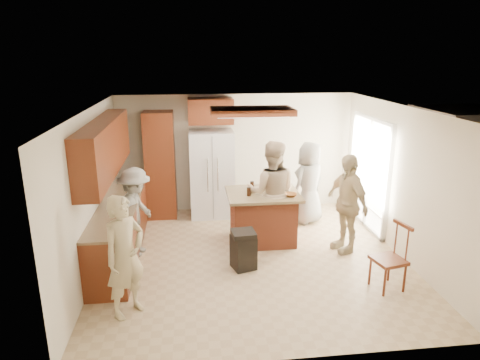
{
  "coord_description": "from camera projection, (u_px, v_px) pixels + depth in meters",
  "views": [
    {
      "loc": [
        -0.97,
        -6.45,
        3.31
      ],
      "look_at": [
        -0.12,
        0.77,
        1.15
      ],
      "focal_mm": 32.0,
      "sensor_mm": 36.0,
      "label": 1
    }
  ],
  "objects": [
    {
      "name": "person_front_left",
      "position": [
        125.0,
        256.0,
        5.46
      ],
      "size": [
        0.73,
        0.73,
        1.64
      ],
      "primitive_type": "imported",
      "rotation": [
        0.0,
        0.0,
        0.81
      ],
      "color": "tan",
      "rests_on": "ground"
    },
    {
      "name": "person_behind_right",
      "position": [
        309.0,
        183.0,
        8.51
      ],
      "size": [
        0.96,
        0.9,
        1.66
      ],
      "primitive_type": "imported",
      "rotation": [
        0.0,
        0.0,
        3.76
      ],
      "color": "gray",
      "rests_on": "ground"
    },
    {
      "name": "person_behind_left",
      "position": [
        272.0,
        193.0,
        7.59
      ],
      "size": [
        1.01,
        0.74,
        1.87
      ],
      "primitive_type": "imported",
      "rotation": [
        0.0,
        0.0,
        2.93
      ],
      "color": "tan",
      "rests_on": "ground"
    },
    {
      "name": "back_wall_units",
      "position": [
        173.0,
        151.0,
        8.74
      ],
      "size": [
        1.8,
        0.6,
        2.45
      ],
      "color": "maroon",
      "rests_on": "ground"
    },
    {
      "name": "refrigerator",
      "position": [
        212.0,
        174.0,
        8.89
      ],
      "size": [
        0.9,
        0.76,
        1.8
      ],
      "color": "white",
      "rests_on": "ground"
    },
    {
      "name": "person_counter",
      "position": [
        136.0,
        212.0,
        7.15
      ],
      "size": [
        0.73,
        1.07,
        1.52
      ],
      "primitive_type": "imported",
      "rotation": [
        0.0,
        0.0,
        1.27
      ],
      "color": "gray",
      "rests_on": "ground"
    },
    {
      "name": "island_items",
      "position": [
        277.0,
        192.0,
        7.54
      ],
      "size": [
        0.88,
        0.64,
        0.15
      ],
      "color": "silver",
      "rests_on": "kitchen_island"
    },
    {
      "name": "spindle_chair",
      "position": [
        390.0,
        260.0,
        6.16
      ],
      "size": [
        0.5,
        0.5,
        0.99
      ],
      "color": "maroon",
      "rests_on": "ground"
    },
    {
      "name": "left_cabinetry",
      "position": [
        115.0,
        202.0,
        7.05
      ],
      "size": [
        0.64,
        3.0,
        2.3
      ],
      "color": "maroon",
      "rests_on": "ground"
    },
    {
      "name": "trash_bin",
      "position": [
        243.0,
        249.0,
        6.78
      ],
      "size": [
        0.42,
        0.42,
        0.63
      ],
      "color": "black",
      "rests_on": "ground"
    },
    {
      "name": "room_shell",
      "position": [
        447.0,
        174.0,
        9.0
      ],
      "size": [
        8.0,
        5.2,
        5.0
      ],
      "color": "tan",
      "rests_on": "ground"
    },
    {
      "name": "person_side_right",
      "position": [
        347.0,
        203.0,
        7.27
      ],
      "size": [
        0.78,
        1.11,
        1.72
      ],
      "primitive_type": "imported",
      "rotation": [
        0.0,
        0.0,
        -1.28
      ],
      "color": "tan",
      "rests_on": "ground"
    },
    {
      "name": "kitchen_island",
      "position": [
        263.0,
        217.0,
        7.72
      ],
      "size": [
        1.28,
        1.03,
        0.93
      ],
      "color": "#AA492B",
      "rests_on": "ground"
    }
  ]
}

